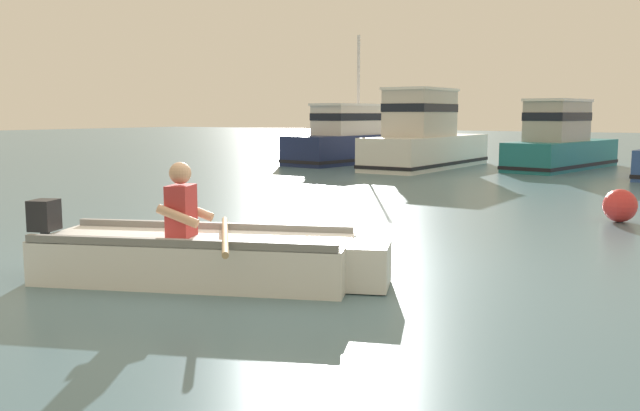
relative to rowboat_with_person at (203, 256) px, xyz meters
name	(u,v)px	position (x,y,z in m)	size (l,w,h in m)	color
ground_plane	(281,268)	(0.31, 0.89, -0.25)	(120.00, 120.00, 0.00)	slate
rowboat_with_person	(203,256)	(0.00, 0.00, 0.00)	(3.59, 2.20, 1.19)	white
moored_boat_navy	(358,140)	(-7.20, 15.82, 0.50)	(2.40, 6.76, 4.30)	#19234C
moored_boat_white	(425,139)	(-4.17, 14.65, 0.64)	(1.86, 5.89, 2.43)	white
moored_boat_teal	(561,144)	(-0.55, 16.45, 0.52)	(2.35, 5.42, 2.09)	#1E727A
mooring_buoy	(620,206)	(2.83, 6.33, 0.01)	(0.51, 0.51, 0.51)	red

